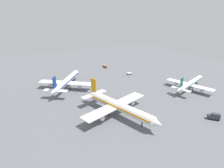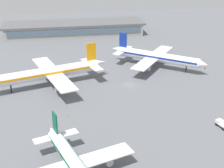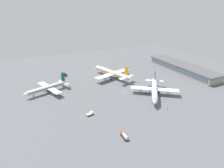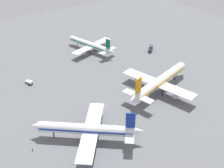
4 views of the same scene
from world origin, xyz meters
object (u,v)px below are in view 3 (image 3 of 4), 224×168
Objects in this scene: catering_truck at (64,74)px; pushback_tractor at (90,114)px; ground_crew_worker at (167,108)px; airplane_distant at (155,89)px; airplane_at_gate at (112,73)px; fuel_truck at (124,136)px; safety_cone_near_gate at (87,85)px; airplane_taxiing at (48,88)px.

pushback_tractor is at bearing -42.99° from catering_truck.
catering_truck is at bearing 87.85° from ground_crew_worker.
ground_crew_worker is (-93.30, -46.27, -0.85)m from catering_truck.
airplane_distant reaches higher than catering_truck.
airplane_at_gate is 28.78× the size of ground_crew_worker.
catering_truck is (77.80, -1.92, 0.73)m from pushback_tractor.
catering_truck is at bearing 73.12° from pushback_tractor.
fuel_truck reaches higher than pushback_tractor.
pushback_tractor is at bearing 162.66° from safety_cone_near_gate.
airplane_distant reaches higher than pushback_tractor.
airplane_at_gate is at bearing 15.30° from catering_truck.
airplane_distant is 53.97m from pushback_tractor.
fuel_truck is (-81.22, 32.51, -4.06)m from airplane_at_gate.
catering_truck is at bearing 39.64° from airplane_at_gate.
ground_crew_worker is (-20.97, 5.35, -4.17)m from airplane_distant.
airplane_at_gate is 68.51m from ground_crew_worker.
airplane_distant is (-40.46, -71.56, 0.74)m from airplane_taxiing.
pushback_tractor is at bearing -46.85° from airplane_distant.
airplane_distant is 56.87m from fuel_truck.
airplane_at_gate is 48.69m from airplane_distant.
airplane_at_gate is 87.58m from fuel_truck.
airplane_taxiing is at bearing 79.08° from airplane_at_gate.
pushback_tractor is (-5.47, 53.54, -4.05)m from airplane_distant.
catering_truck reaches higher than safety_cone_near_gate.
catering_truck is 33.41m from safety_cone_near_gate.
pushback_tractor reaches higher than ground_crew_worker.
airplane_at_gate is at bearing 36.67° from pushback_tractor.
ground_crew_worker is at bearing -68.00° from fuel_truck.
fuel_truck is (-34.24, 45.27, -3.63)m from airplane_distant.
catering_truck reaches higher than ground_crew_worker.
airplane_at_gate is at bearing -78.11° from safety_cone_near_gate.
catering_truck reaches higher than fuel_truck.
pushback_tractor is at bearing 133.64° from ground_crew_worker.
safety_cone_near_gate is (-5.50, 26.12, -5.15)m from airplane_at_gate.
airplane_taxiing is (-6.52, 58.80, -1.17)m from airplane_at_gate.
catering_truck is (25.35, 38.86, -3.75)m from airplane_at_gate.
airplane_taxiing reaches higher than safety_cone_near_gate.
safety_cone_near_gate is (46.95, -14.66, -0.67)m from pushback_tractor.
airplane_distant reaches higher than ground_crew_worker.
fuel_truck is 10.68× the size of safety_cone_near_gate.
ground_crew_worker is 2.78× the size of safety_cone_near_gate.
airplane_distant reaches higher than safety_cone_near_gate.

